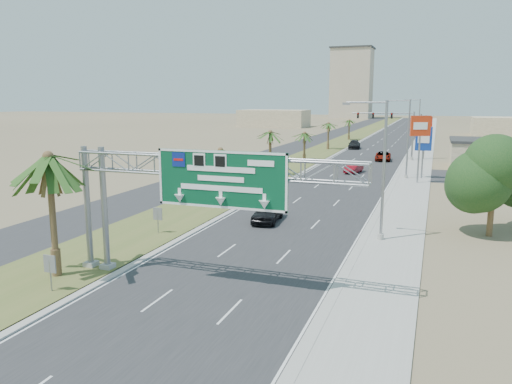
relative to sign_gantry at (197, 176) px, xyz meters
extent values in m
plane|color=#8C7A59|center=(1.06, -9.93, -6.06)|extent=(600.00, 600.00, 0.00)
cube|color=#28282B|center=(1.06, 100.07, -6.05)|extent=(12.00, 300.00, 0.02)
cube|color=#9E9B93|center=(9.56, 100.07, -6.01)|extent=(4.00, 300.00, 0.10)
cube|color=#515E29|center=(-8.94, 100.07, -6.00)|extent=(7.00, 300.00, 0.12)
cube|color=#28282B|center=(-15.94, 100.07, -6.05)|extent=(8.00, 300.00, 0.02)
cylinder|color=gray|center=(-6.14, 0.07, -2.36)|extent=(0.36, 0.36, 7.40)
cylinder|color=gray|center=(-7.34, 0.07, -2.36)|extent=(0.36, 0.36, 7.40)
cube|color=#9E9B93|center=(-6.14, 0.07, -5.86)|extent=(0.70, 0.70, 0.40)
cube|color=#9E9B93|center=(-7.34, 0.07, -5.86)|extent=(0.70, 0.70, 0.40)
cube|color=#074829|center=(1.56, -0.41, -0.06)|extent=(7.20, 0.12, 3.00)
cube|color=navy|center=(-0.84, -0.49, 0.89)|extent=(0.75, 0.03, 0.75)
cone|color=white|center=(1.56, -0.49, -1.21)|extent=(0.56, 0.56, 0.45)
cylinder|color=brown|center=(-8.14, -1.93, -2.56)|extent=(0.36, 0.36, 7.00)
cylinder|color=brown|center=(-8.14, -1.93, -5.22)|extent=(0.54, 0.54, 1.68)
cylinder|color=brown|center=(-8.44, 22.07, -3.56)|extent=(0.36, 0.36, 5.00)
cylinder|color=brown|center=(-8.44, 22.07, -5.46)|extent=(0.54, 0.54, 1.20)
cylinder|color=brown|center=(-8.44, 38.07, -3.16)|extent=(0.36, 0.36, 5.80)
cylinder|color=brown|center=(-8.44, 38.07, -5.36)|extent=(0.54, 0.54, 1.39)
cylinder|color=brown|center=(-8.44, 56.07, -3.81)|extent=(0.36, 0.36, 4.50)
cylinder|color=brown|center=(-8.44, 56.07, -5.52)|extent=(0.54, 0.54, 1.08)
cylinder|color=brown|center=(-8.44, 75.07, -3.46)|extent=(0.36, 0.36, 5.20)
cylinder|color=brown|center=(-8.44, 75.07, -5.43)|extent=(0.54, 0.54, 1.25)
cylinder|color=brown|center=(-8.44, 100.07, -3.66)|extent=(0.36, 0.36, 4.80)
cylinder|color=brown|center=(-8.44, 100.07, -5.48)|extent=(0.54, 0.54, 1.15)
cylinder|color=gray|center=(8.56, 12.07, -1.06)|extent=(0.20, 0.20, 10.00)
cylinder|color=gray|center=(7.16, 12.07, 3.79)|extent=(2.80, 0.12, 0.12)
cube|color=slate|center=(5.76, 12.07, 3.69)|extent=(0.50, 0.22, 0.18)
cylinder|color=#9E9B93|center=(8.56, 12.07, -5.81)|extent=(0.44, 0.44, 0.50)
cylinder|color=gray|center=(8.56, 42.07, -1.06)|extent=(0.20, 0.20, 10.00)
cylinder|color=gray|center=(7.16, 42.07, 3.79)|extent=(2.80, 0.12, 0.12)
cube|color=slate|center=(5.76, 42.07, 3.69)|extent=(0.50, 0.22, 0.18)
cylinder|color=#9E9B93|center=(8.56, 42.07, -5.81)|extent=(0.44, 0.44, 0.50)
cylinder|color=gray|center=(8.56, 78.07, -1.06)|extent=(0.20, 0.20, 10.00)
cylinder|color=gray|center=(7.16, 78.07, 3.79)|extent=(2.80, 0.12, 0.12)
cube|color=slate|center=(5.76, 78.07, 3.69)|extent=(0.50, 0.22, 0.18)
cylinder|color=#9E9B93|center=(8.56, 78.07, -5.81)|extent=(0.44, 0.44, 0.50)
cylinder|color=gray|center=(8.26, 62.07, -2.06)|extent=(0.28, 0.28, 8.00)
cylinder|color=gray|center=(3.26, 62.07, 1.64)|extent=(10.00, 0.18, 0.18)
cube|color=black|center=(4.76, 61.87, 1.24)|extent=(0.32, 0.18, 0.95)
cube|color=black|center=(1.76, 61.87, 1.24)|extent=(0.32, 0.18, 0.95)
cube|color=black|center=(-0.74, 61.87, 1.24)|extent=(0.32, 0.18, 0.95)
sphere|color=red|center=(4.76, 61.75, 1.54)|extent=(0.22, 0.22, 0.22)
imported|color=black|center=(8.26, 62.07, 0.94)|extent=(0.16, 0.16, 0.60)
cylinder|color=#9E9B93|center=(8.26, 62.07, -5.76)|extent=(0.56, 0.56, 0.60)
cylinder|color=brown|center=(16.06, 16.07, -4.11)|extent=(0.44, 0.44, 3.90)
sphere|color=#123516|center=(16.06, 16.07, -1.51)|extent=(4.50, 4.50, 4.50)
cylinder|color=gray|center=(-6.74, -3.93, -5.16)|extent=(0.08, 0.08, 1.80)
cube|color=slate|center=(-6.74, -3.93, -4.46)|extent=(0.75, 0.06, 0.95)
cylinder|color=gray|center=(-7.44, 8.07, -5.16)|extent=(0.08, 0.08, 1.80)
cube|color=slate|center=(-7.44, 8.07, -4.46)|extent=(0.75, 0.06, 0.95)
cube|color=#B7A88A|center=(-30.94, 240.07, 11.44)|extent=(20.00, 16.00, 35.00)
cube|color=tan|center=(-43.94, 150.07, -3.06)|extent=(24.00, 14.00, 6.00)
cube|color=tan|center=(31.06, 130.07, -3.56)|extent=(20.00, 12.00, 5.00)
imported|color=black|center=(-0.94, 14.66, -5.22)|extent=(2.42, 5.07, 1.67)
imported|color=maroon|center=(1.44, 44.96, -5.32)|extent=(2.15, 4.64, 1.47)
imported|color=gray|center=(3.82, 60.30, -5.33)|extent=(2.81, 5.43, 1.46)
imported|color=black|center=(-3.79, 78.91, -5.23)|extent=(2.93, 5.91, 1.65)
cylinder|color=gray|center=(10.06, 38.75, -1.89)|extent=(0.20, 0.20, 8.33)
cube|color=red|center=(10.06, 38.75, 0.87)|extent=(2.33, 1.21, 2.40)
cube|color=white|center=(10.06, 38.57, 0.87)|extent=(1.56, 0.69, 0.84)
cylinder|color=gray|center=(10.41, 42.70, -2.65)|extent=(0.20, 0.20, 6.82)
cube|color=navy|center=(10.41, 42.70, -0.94)|extent=(2.02, 0.47, 3.00)
cube|color=white|center=(10.41, 42.52, -0.94)|extent=(1.40, 0.16, 1.05)
cylinder|color=gray|center=(10.06, 64.77, -2.38)|extent=(0.20, 0.20, 7.35)
cube|color=red|center=(10.06, 64.77, 0.19)|extent=(2.14, 1.14, 1.80)
cube|color=white|center=(10.06, 64.59, 0.19)|extent=(1.43, 0.64, 0.63)
camera|label=1|loc=(11.90, -23.71, 4.07)|focal=35.00mm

